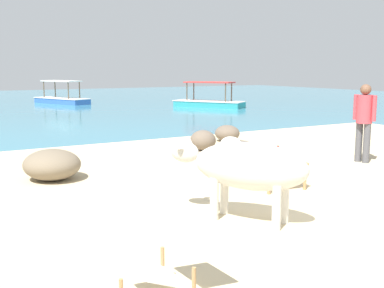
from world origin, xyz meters
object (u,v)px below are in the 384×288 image
(cow, at_px, (246,166))
(deck_chair_far, at_px, (172,253))
(bottle, at_px, (278,157))
(person_standing, at_px, (364,117))
(boat_blue, at_px, (62,99))
(low_bench_table, at_px, (281,167))
(boat_teal, at_px, (209,102))

(cow, relative_size, deck_chair_far, 2.29)
(bottle, relative_size, deck_chair_far, 0.37)
(bottle, bearing_deg, person_standing, 17.33)
(boat_blue, bearing_deg, bottle, 151.16)
(boat_blue, bearing_deg, person_standing, 159.72)
(low_bench_table, bearing_deg, boat_teal, 68.27)
(low_bench_table, height_order, boat_teal, boat_teal)
(boat_teal, bearing_deg, deck_chair_far, -65.46)
(deck_chair_far, bearing_deg, cow, -145.87)
(cow, xyz_separation_m, boat_blue, (3.32, 21.92, -0.46))
(low_bench_table, bearing_deg, cow, -139.18)
(bottle, distance_m, person_standing, 3.26)
(deck_chair_far, relative_size, person_standing, 0.49)
(boat_teal, height_order, boat_blue, same)
(cow, height_order, bottle, cow)
(low_bench_table, distance_m, person_standing, 3.13)
(bottle, distance_m, boat_blue, 21.10)
(person_standing, distance_m, boat_teal, 14.71)
(person_standing, xyz_separation_m, boat_teal, (4.86, 13.86, -0.70))
(cow, xyz_separation_m, low_bench_table, (1.44, 1.00, -0.34))
(cow, height_order, person_standing, person_standing)
(deck_chair_far, height_order, boat_teal, boat_teal)
(low_bench_table, distance_m, boat_teal, 16.69)
(person_standing, bearing_deg, boat_teal, 61.73)
(boat_teal, xyz_separation_m, boat_blue, (-5.93, 6.18, 0.00))
(cow, bearing_deg, deck_chair_far, 95.78)
(cow, relative_size, boat_teal, 0.49)
(deck_chair_far, bearing_deg, boat_teal, -125.95)
(bottle, xyz_separation_m, deck_chair_far, (-3.04, -2.24, -0.18))
(bottle, bearing_deg, cow, -144.76)
(cow, bearing_deg, boat_blue, -40.14)
(person_standing, relative_size, boat_teal, 0.44)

